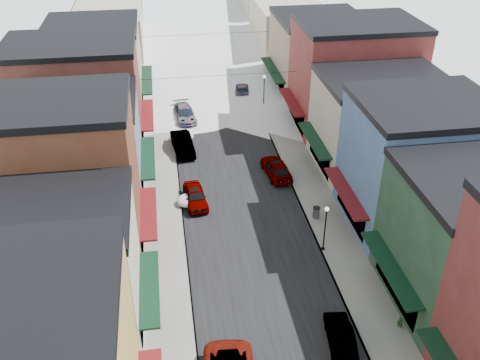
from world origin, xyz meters
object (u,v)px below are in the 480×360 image
object	(u,v)px
car_green_sedan	(340,336)
streetlamp_near	(325,223)
trash_can	(316,212)
car_silver_sedan	(195,196)
car_dark_hatch	(183,144)

from	to	relation	value
car_green_sedan	streetlamp_near	distance (m)	9.22
car_green_sedan	trash_can	distance (m)	13.14
car_silver_sedan	streetlamp_near	world-z (taller)	streetlamp_near
car_green_sedan	car_dark_hatch	bearing A→B (deg)	-66.10
car_silver_sedan	car_dark_hatch	size ratio (longest dim) A/B	0.85
trash_can	streetlamp_near	xyz separation A→B (m)	(-0.58, -4.07, 1.91)
car_silver_sedan	car_dark_hatch	distance (m)	9.67
car_green_sedan	trash_can	xyz separation A→B (m)	(2.11, 12.97, -0.01)
trash_can	streetlamp_near	size ratio (longest dim) A/B	0.26
trash_can	streetlamp_near	bearing A→B (deg)	-98.08
car_silver_sedan	car_green_sedan	size ratio (longest dim) A/B	1.06
car_silver_sedan	trash_can	distance (m)	10.32
car_dark_hatch	trash_can	xyz separation A→B (m)	(10.08, -13.44, -0.19)
car_dark_hatch	streetlamp_near	distance (m)	20.00
car_green_sedan	trash_can	world-z (taller)	car_green_sedan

